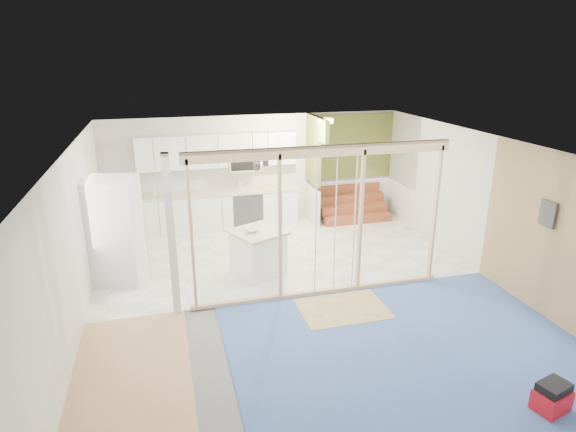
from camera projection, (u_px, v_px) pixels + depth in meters
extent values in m
cube|color=slate|center=(303.00, 296.00, 8.24)|extent=(7.00, 8.00, 0.01)
cube|color=white|center=(304.00, 146.00, 7.40)|extent=(7.00, 8.00, 0.01)
cube|color=silver|center=(255.00, 170.00, 11.47)|extent=(7.00, 0.01, 2.60)
cube|color=silver|center=(437.00, 377.00, 4.16)|extent=(7.00, 0.01, 2.60)
cube|color=silver|center=(72.00, 246.00, 6.96)|extent=(0.01, 8.00, 2.60)
cube|color=silver|center=(489.00, 208.00, 8.67)|extent=(0.01, 8.00, 2.60)
cube|color=white|center=(275.00, 251.00, 10.06)|extent=(7.00, 4.00, 0.02)
cube|color=#455FA8|center=(413.00, 354.00, 6.65)|extent=(5.00, 4.00, 0.02)
cube|color=tan|center=(130.00, 402.00, 5.74)|extent=(1.50, 4.00, 0.02)
cube|color=tan|center=(343.00, 309.00, 7.81)|extent=(1.40, 1.00, 0.01)
cube|color=#E3BC8B|center=(323.00, 151.00, 7.50)|extent=(4.40, 0.09, 0.18)
cube|color=#E3BC8B|center=(319.00, 292.00, 8.30)|extent=(4.40, 0.09, 0.06)
cube|color=silver|center=(171.00, 237.00, 7.30)|extent=(0.12, 0.14, 2.60)
cube|color=#E3BC8B|center=(191.00, 235.00, 7.38)|extent=(0.04, 0.09, 2.40)
cube|color=#E3BC8B|center=(280.00, 227.00, 7.72)|extent=(0.05, 0.09, 2.40)
cube|color=#E3BC8B|center=(361.00, 220.00, 8.06)|extent=(0.04, 0.09, 2.40)
cube|color=#E3BC8B|center=(435.00, 213.00, 8.41)|extent=(0.04, 0.09, 2.40)
cylinder|color=silver|center=(316.00, 229.00, 7.87)|extent=(0.02, 0.02, 2.35)
cylinder|color=silver|center=(354.00, 224.00, 8.08)|extent=(0.02, 0.02, 2.35)
cylinder|color=silver|center=(335.00, 227.00, 7.98)|extent=(0.02, 0.02, 2.35)
cube|color=white|center=(221.00, 211.00, 11.26)|extent=(3.60, 0.60, 0.88)
cube|color=beige|center=(220.00, 192.00, 11.11)|extent=(3.66, 0.64, 0.05)
cube|color=white|center=(114.00, 237.00, 9.69)|extent=(0.60, 1.60, 0.88)
cube|color=beige|center=(111.00, 215.00, 9.54)|extent=(0.64, 1.64, 0.05)
cube|color=white|center=(217.00, 150.00, 10.91)|extent=(3.60, 0.34, 0.75)
cube|color=white|center=(244.00, 162.00, 11.12)|extent=(0.72, 0.38, 0.36)
cube|color=black|center=(246.00, 164.00, 10.95)|extent=(0.68, 0.02, 0.30)
cube|color=olive|center=(313.00, 150.00, 11.22)|extent=(0.10, 0.90, 1.60)
cube|color=white|center=(312.00, 205.00, 11.66)|extent=(0.10, 0.90, 0.90)
cube|color=olive|center=(324.00, 131.00, 10.40)|extent=(0.10, 0.50, 0.50)
cube|color=olive|center=(350.00, 147.00, 11.89)|extent=(2.20, 0.04, 1.60)
cube|color=white|center=(348.00, 197.00, 12.31)|extent=(2.20, 0.04, 0.90)
cube|color=brown|center=(358.00, 220.00, 11.71)|extent=(1.70, 0.26, 0.20)
cube|color=brown|center=(354.00, 209.00, 11.88)|extent=(1.70, 0.26, 0.20)
cube|color=brown|center=(350.00, 198.00, 12.05)|extent=(1.70, 0.26, 0.20)
cube|color=brown|center=(347.00, 188.00, 12.23)|extent=(1.70, 0.26, 0.20)
torus|color=black|center=(261.00, 157.00, 9.24)|extent=(0.52, 0.52, 0.02)
cylinder|color=black|center=(253.00, 145.00, 9.12)|extent=(0.01, 0.01, 0.50)
cylinder|color=black|center=(268.00, 144.00, 9.20)|extent=(0.01, 0.01, 0.50)
cylinder|color=#3D3D42|center=(257.00, 166.00, 9.17)|extent=(0.14, 0.14, 0.14)
cylinder|color=#3D3D42|center=(266.00, 162.00, 9.40)|extent=(0.12, 0.12, 0.12)
cube|color=#3D3D42|center=(548.00, 214.00, 7.26)|extent=(0.04, 0.30, 0.40)
cylinder|color=#FFEABF|center=(326.00, 121.00, 10.50)|extent=(0.32, 0.32, 0.08)
cube|color=silver|center=(116.00, 231.00, 8.51)|extent=(0.98, 0.96, 1.92)
cube|color=#3D3D42|center=(139.00, 229.00, 8.61)|extent=(0.18, 0.76, 1.88)
cube|color=white|center=(258.00, 254.00, 8.98)|extent=(1.03, 1.03, 0.79)
cube|color=beige|center=(258.00, 232.00, 8.84)|extent=(1.15, 1.15, 0.05)
imported|color=white|center=(252.00, 230.00, 8.80)|extent=(0.29, 0.29, 0.06)
imported|color=silver|center=(154.00, 191.00, 10.62)|extent=(0.11, 0.11, 0.28)
imported|color=silver|center=(240.00, 185.00, 11.28)|extent=(0.10, 0.10, 0.18)
cube|color=red|center=(551.00, 401.00, 5.57)|extent=(0.46, 0.39, 0.28)
cube|color=black|center=(554.00, 387.00, 5.51)|extent=(0.41, 0.34, 0.10)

